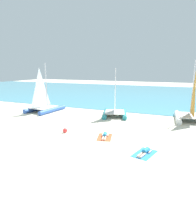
% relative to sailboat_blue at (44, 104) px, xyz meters
% --- Properties ---
extents(ground_plane, '(120.00, 120.00, 0.00)m').
position_rel_sailboat_blue_xyz_m(ground_plane, '(8.67, 2.21, -0.91)').
color(ground_plane, beige).
extents(ocean_water, '(120.00, 40.00, 0.05)m').
position_rel_sailboat_blue_xyz_m(ocean_water, '(8.67, 23.58, -0.89)').
color(ocean_water, '#4C9EB7').
rests_on(ocean_water, ground).
extents(sailboat_blue, '(3.30, 4.88, 6.11)m').
position_rel_sailboat_blue_xyz_m(sailboat_blue, '(0.00, 0.00, 0.00)').
color(sailboat_blue, blue).
rests_on(sailboat_blue, ground).
extents(sailboat_teal, '(3.80, 4.78, 5.44)m').
position_rel_sailboat_blue_xyz_m(sailboat_teal, '(9.12, 1.14, -0.10)').
color(sailboat_teal, teal).
rests_on(sailboat_teal, ground).
extents(sailboat_white, '(3.53, 5.09, 6.28)m').
position_rel_sailboat_blue_xyz_m(sailboat_white, '(17.14, 2.34, 0.02)').
color(sailboat_white, white).
rests_on(sailboat_white, ground).
extents(towel_left, '(1.57, 2.12, 0.01)m').
position_rel_sailboat_blue_xyz_m(towel_left, '(10.76, -6.15, -0.90)').
color(towel_left, '#EA5933').
rests_on(towel_left, ground).
extents(sunbather_left, '(0.79, 1.55, 0.30)m').
position_rel_sailboat_blue_xyz_m(sunbather_left, '(10.74, -6.08, -0.78)').
color(sunbather_left, '#268CCC').
rests_on(sunbather_left, towel_left).
extents(towel_right, '(1.51, 2.10, 0.01)m').
position_rel_sailboat_blue_xyz_m(towel_right, '(14.31, -8.08, -0.90)').
color(towel_right, '#338CD8').
rests_on(towel_right, ground).
extents(sunbather_right, '(0.75, 1.56, 0.30)m').
position_rel_sailboat_blue_xyz_m(sunbather_right, '(14.33, -8.02, -0.78)').
color(sunbather_right, '#268CCC').
rests_on(sunbather_right, towel_right).
extents(beach_ball, '(0.39, 0.39, 0.39)m').
position_rel_sailboat_blue_xyz_m(beach_ball, '(7.20, -6.40, -0.71)').
color(beach_ball, red).
rests_on(beach_ball, ground).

